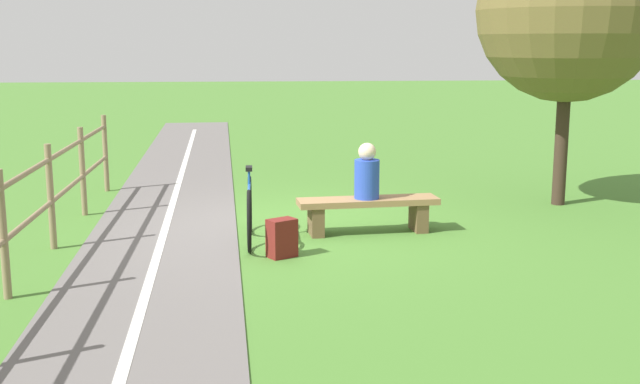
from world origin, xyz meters
The scene contains 9 objects.
ground_plane centered at (0.00, 0.00, 0.00)m, with size 80.00×80.00×0.00m, color #477A2D.
paved_path centered at (1.49, 4.00, 0.01)m, with size 1.87×36.00×0.02m, color #66605E.
path_centre_line centered at (1.49, 4.00, 0.02)m, with size 0.10×32.00×0.00m, color silver.
bench centered at (-1.00, 0.38, 0.32)m, with size 1.85×0.59×0.45m.
person_seated centered at (-0.98, 0.38, 0.77)m, with size 0.35×0.35×0.72m.
bicycle centered at (0.52, 0.72, 0.39)m, with size 0.08×1.72×0.92m.
backpack centered at (0.16, 1.44, 0.22)m, with size 0.38×0.35×0.45m.
fence_roadside centered at (2.85, 1.76, 0.74)m, with size 0.13×9.36×1.26m.
tree_by_path centered at (-4.16, -1.16, 2.88)m, with size 2.68×2.68×4.23m.
Camera 1 is at (0.50, 10.12, 2.42)m, focal length 43.80 mm.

